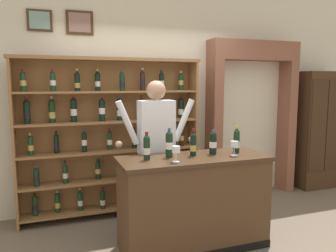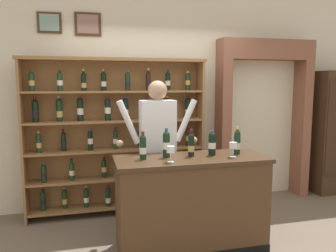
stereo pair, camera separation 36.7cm
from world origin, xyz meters
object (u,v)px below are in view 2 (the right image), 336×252
at_px(tasting_bottle_super_tuscan, 166,144).
at_px(wine_shelf, 116,132).
at_px(tasting_bottle_prosecco, 191,145).
at_px(tasting_bottle_vin_santo, 143,147).
at_px(shopkeeper, 158,139).
at_px(side_cabinet, 335,133).
at_px(tasting_counter, 191,203).
at_px(wine_glass_right, 171,150).
at_px(tasting_bottle_riserva, 237,142).
at_px(wine_glass_center, 233,146).
at_px(tasting_bottle_brunello, 212,143).

bearing_deg(tasting_bottle_super_tuscan, wine_shelf, 110.47).
bearing_deg(tasting_bottle_prosecco, tasting_bottle_vin_santo, -178.36).
bearing_deg(tasting_bottle_prosecco, shopkeeper, 117.84).
xyz_separation_m(wine_shelf, side_cabinet, (3.40, 0.03, -0.13)).
xyz_separation_m(shopkeeper, tasting_bottle_prosecco, (0.25, -0.48, 0.01)).
height_order(tasting_counter, tasting_bottle_vin_santo, tasting_bottle_vin_santo).
height_order(tasting_bottle_super_tuscan, wine_glass_right, tasting_bottle_super_tuscan).
bearing_deg(tasting_bottle_riserva, tasting_bottle_super_tuscan, 178.36).
bearing_deg(wine_glass_right, wine_shelf, 106.62).
distance_m(side_cabinet, tasting_bottle_vin_santo, 3.44).
xyz_separation_m(tasting_counter, tasting_bottle_vin_santo, (-0.50, 0.04, 0.61)).
distance_m(wine_glass_right, wine_glass_center, 0.68).
bearing_deg(wine_glass_right, side_cabinet, 24.19).
xyz_separation_m(side_cabinet, wine_glass_right, (-3.01, -1.35, 0.13)).
height_order(tasting_counter, tasting_bottle_brunello, tasting_bottle_brunello).
bearing_deg(tasting_bottle_riserva, tasting_bottle_prosecco, 179.94).
height_order(shopkeeper, tasting_bottle_riserva, shopkeeper).
relative_size(side_cabinet, tasting_bottle_vin_santo, 6.81).
distance_m(shopkeeper, tasting_bottle_vin_santo, 0.55).
distance_m(side_cabinet, wine_glass_center, 2.66).
relative_size(wine_shelf, tasting_bottle_riserva, 8.10).
bearing_deg(tasting_bottle_super_tuscan, tasting_bottle_brunello, -2.30).
bearing_deg(shopkeeper, tasting_bottle_super_tuscan, -90.87).
bearing_deg(tasting_bottle_brunello, wine_glass_right, -157.32).
xyz_separation_m(tasting_bottle_super_tuscan, tasting_bottle_brunello, (0.49, -0.02, -0.01)).
height_order(wine_shelf, shopkeeper, wine_shelf).
height_order(wine_shelf, tasting_bottle_vin_santo, wine_shelf).
height_order(tasting_bottle_vin_santo, tasting_bottle_prosecco, tasting_bottle_prosecco).
xyz_separation_m(tasting_bottle_riserva, wine_glass_center, (-0.11, -0.14, -0.02)).
bearing_deg(shopkeeper, tasting_bottle_brunello, -44.46).
bearing_deg(wine_shelf, tasting_bottle_brunello, -51.07).
bearing_deg(tasting_counter, tasting_bottle_brunello, 12.59).
distance_m(tasting_bottle_riserva, wine_glass_right, 0.82).
xyz_separation_m(tasting_bottle_brunello, wine_glass_right, (-0.50, -0.21, -0.01)).
relative_size(wine_shelf, tasting_counter, 1.50).
bearing_deg(tasting_bottle_vin_santo, tasting_counter, -4.36).
bearing_deg(tasting_bottle_brunello, tasting_bottle_prosecco, -179.51).
bearing_deg(tasting_bottle_brunello, tasting_bottle_vin_santo, -178.72).
relative_size(tasting_counter, tasting_bottle_riserva, 5.40).
height_order(wine_shelf, tasting_bottle_brunello, wine_shelf).
bearing_deg(tasting_bottle_super_tuscan, shopkeeper, 89.13).
bearing_deg(tasting_bottle_vin_santo, shopkeeper, 62.54).
relative_size(side_cabinet, wine_glass_center, 12.34).
bearing_deg(side_cabinet, tasting_bottle_vin_santo, -160.37).
bearing_deg(shopkeeper, tasting_bottle_prosecco, -62.16).
bearing_deg(tasting_bottle_riserva, wine_glass_right, -165.25).
relative_size(shopkeeper, tasting_bottle_riserva, 6.06).
relative_size(shopkeeper, tasting_bottle_prosecco, 6.16).
height_order(tasting_bottle_brunello, tasting_bottle_riserva, tasting_bottle_riserva).
bearing_deg(tasting_bottle_super_tuscan, wine_glass_right, -93.23).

